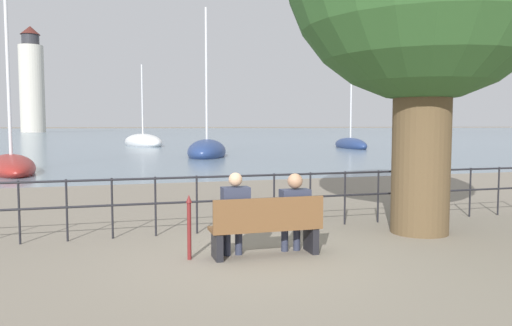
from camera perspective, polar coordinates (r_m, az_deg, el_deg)
name	(u,v)px	position (r m, az deg, el deg)	size (l,w,h in m)	color
ground_plane	(265,255)	(7.61, 1.07, -10.50)	(1000.00, 1000.00, 0.00)	gray
harbor_water	(118,131)	(166.91, -15.50, 3.53)	(600.00, 300.00, 0.01)	slate
park_bench	(267,228)	(7.46, 1.22, -7.44)	(1.67, 0.45, 0.90)	brown
seated_person_left	(235,211)	(7.36, -2.41, -5.53)	(0.40, 0.35, 1.26)	#2D3347
seated_person_right	(294,209)	(7.63, 4.38, -5.26)	(0.44, 0.35, 1.23)	#2D3347
promenade_railing	(236,194)	(9.18, -2.27, -3.52)	(13.21, 0.04, 1.05)	black
closed_umbrella	(189,224)	(7.33, -7.65, -6.88)	(0.09, 0.09, 0.95)	maroon
sailboat_0	(11,165)	(23.33, -26.17, -0.22)	(3.28, 7.07, 9.94)	maroon
sailboat_1	(350,144)	(43.17, 10.74, 2.15)	(2.45, 6.57, 12.44)	navy
sailboat_2	(207,151)	(30.99, -5.63, 1.36)	(3.81, 6.07, 9.53)	navy
sailboat_4	(143,142)	(48.45, -12.80, 2.34)	(4.46, 8.33, 8.10)	white
harbor_lighthouse	(32,83)	(148.07, -24.24, 8.31)	(6.32, 6.32, 28.24)	beige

